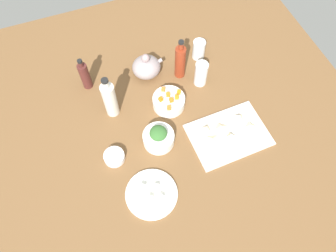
# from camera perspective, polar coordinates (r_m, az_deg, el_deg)

# --- Properties ---
(tabletop) EXTENTS (1.90, 1.90, 0.03)m
(tabletop) POSITION_cam_1_polar(r_m,az_deg,el_deg) (1.51, 0.00, -1.19)
(tabletop) COLOR brown
(tabletop) RESTS_ON ground
(cutting_board) EXTENTS (0.36, 0.26, 0.01)m
(cutting_board) POSITION_cam_1_polar(r_m,az_deg,el_deg) (1.51, 10.74, -1.54)
(cutting_board) COLOR silver
(cutting_board) RESTS_ON tabletop
(plate_tofu) EXTENTS (0.22, 0.22, 0.01)m
(plate_tofu) POSITION_cam_1_polar(r_m,az_deg,el_deg) (1.37, -2.95, -12.02)
(plate_tofu) COLOR white
(plate_tofu) RESTS_ON tabletop
(bowl_greens) EXTENTS (0.14, 0.14, 0.06)m
(bowl_greens) POSITION_cam_1_polar(r_m,az_deg,el_deg) (1.44, -1.68, -2.22)
(bowl_greens) COLOR white
(bowl_greens) RESTS_ON tabletop
(bowl_carrots) EXTENTS (0.16, 0.16, 0.06)m
(bowl_carrots) POSITION_cam_1_polar(r_m,az_deg,el_deg) (1.54, 0.14, 4.37)
(bowl_carrots) COLOR white
(bowl_carrots) RESTS_ON tabletop
(bowl_small_side) EXTENTS (0.09, 0.09, 0.03)m
(bowl_small_side) POSITION_cam_1_polar(r_m,az_deg,el_deg) (1.44, -9.55, -5.46)
(bowl_small_side) COLOR white
(bowl_small_side) RESTS_ON tabletop
(teapot) EXTENTS (0.16, 0.14, 0.14)m
(teapot) POSITION_cam_1_polar(r_m,az_deg,el_deg) (1.64, -3.86, 10.48)
(teapot) COLOR gray
(teapot) RESTS_ON tabletop
(bottle_0) EXTENTS (0.06, 0.06, 0.25)m
(bottle_0) POSITION_cam_1_polar(r_m,az_deg,el_deg) (1.48, -10.32, 4.72)
(bottle_0) COLOR silver
(bottle_0) RESTS_ON tabletop
(bottle_1) EXTENTS (0.05, 0.05, 0.24)m
(bottle_1) POSITION_cam_1_polar(r_m,az_deg,el_deg) (1.60, 2.19, 11.44)
(bottle_1) COLOR maroon
(bottle_1) RESTS_ON tabletop
(bottle_2) EXTENTS (0.05, 0.05, 0.19)m
(bottle_2) POSITION_cam_1_polar(r_m,az_deg,el_deg) (1.62, -14.60, 8.70)
(bottle_2) COLOR #512320
(bottle_2) RESTS_ON tabletop
(drinking_glass_0) EXTENTS (0.06, 0.06, 0.14)m
(drinking_glass_0) POSITION_cam_1_polar(r_m,az_deg,el_deg) (1.60, 5.89, 9.25)
(drinking_glass_0) COLOR white
(drinking_glass_0) RESTS_ON tabletop
(drinking_glass_1) EXTENTS (0.06, 0.06, 0.11)m
(drinking_glass_1) POSITION_cam_1_polar(r_m,az_deg,el_deg) (1.72, 5.51, 13.42)
(drinking_glass_1) COLOR white
(drinking_glass_1) RESTS_ON tabletop
(carrot_cube_0) EXTENTS (0.02, 0.02, 0.02)m
(carrot_cube_0) POSITION_cam_1_polar(r_m,az_deg,el_deg) (1.52, 0.01, 5.61)
(carrot_cube_0) COLOR orange
(carrot_cube_0) RESTS_ON bowl_carrots
(carrot_cube_1) EXTENTS (0.02, 0.02, 0.02)m
(carrot_cube_1) POSITION_cam_1_polar(r_m,az_deg,el_deg) (1.51, 1.58, 5.18)
(carrot_cube_1) COLOR orange
(carrot_cube_1) RESTS_ON bowl_carrots
(carrot_cube_2) EXTENTS (0.02, 0.02, 0.02)m
(carrot_cube_2) POSITION_cam_1_polar(r_m,az_deg,el_deg) (1.50, 0.59, 4.63)
(carrot_cube_2) COLOR orange
(carrot_cube_2) RESTS_ON bowl_carrots
(carrot_cube_3) EXTENTS (0.02, 0.02, 0.02)m
(carrot_cube_3) POSITION_cam_1_polar(r_m,az_deg,el_deg) (1.51, -1.31, 4.79)
(carrot_cube_3) COLOR orange
(carrot_cube_3) RESTS_ON bowl_carrots
(carrot_cube_4) EXTENTS (0.02, 0.02, 0.02)m
(carrot_cube_4) POSITION_cam_1_polar(r_m,az_deg,el_deg) (1.48, 0.19, 3.25)
(carrot_cube_4) COLOR orange
(carrot_cube_4) RESTS_ON bowl_carrots
(carrot_cube_5) EXTENTS (0.02, 0.02, 0.02)m
(carrot_cube_5) POSITION_cam_1_polar(r_m,az_deg,el_deg) (1.53, 1.96, 6.07)
(carrot_cube_5) COLOR orange
(carrot_cube_5) RESTS_ON bowl_carrots
(carrot_cube_6) EXTENTS (0.02, 0.02, 0.02)m
(carrot_cube_6) POSITION_cam_1_polar(r_m,az_deg,el_deg) (1.54, -0.86, 6.57)
(carrot_cube_6) COLOR orange
(carrot_cube_6) RESTS_ON bowl_carrots
(chopped_greens_mound) EXTENTS (0.08, 0.08, 0.04)m
(chopped_greens_mound) POSITION_cam_1_polar(r_m,az_deg,el_deg) (1.40, -1.74, -1.26)
(chopped_greens_mound) COLOR #35672D
(chopped_greens_mound) RESTS_ON bowl_greens
(tofu_cube_0) EXTENTS (0.03, 0.03, 0.02)m
(tofu_cube_0) POSITION_cam_1_polar(r_m,az_deg,el_deg) (1.36, -2.07, -10.85)
(tofu_cube_0) COLOR white
(tofu_cube_0) RESTS_ON plate_tofu
(tofu_cube_1) EXTENTS (0.03, 0.03, 0.02)m
(tofu_cube_1) POSITION_cam_1_polar(r_m,az_deg,el_deg) (1.35, -3.06, -12.85)
(tofu_cube_1) COLOR #F9F5CD
(tofu_cube_1) RESTS_ON plate_tofu
(tofu_cube_2) EXTENTS (0.03, 0.03, 0.02)m
(tofu_cube_2) POSITION_cam_1_polar(r_m,az_deg,el_deg) (1.37, -4.49, -10.81)
(tofu_cube_2) COLOR white
(tofu_cube_2) RESTS_ON plate_tofu
(tofu_cube_3) EXTENTS (0.03, 0.03, 0.02)m
(tofu_cube_3) POSITION_cam_1_polar(r_m,az_deg,el_deg) (1.35, -1.22, -12.68)
(tofu_cube_3) COLOR white
(tofu_cube_3) RESTS_ON plate_tofu
(dumpling_0) EXTENTS (0.06, 0.06, 0.02)m
(dumpling_0) POSITION_cam_1_polar(r_m,az_deg,el_deg) (1.53, 14.58, 0.02)
(dumpling_0) COLOR beige
(dumpling_0) RESTS_ON cutting_board
(dumpling_1) EXTENTS (0.05, 0.05, 0.03)m
(dumpling_1) POSITION_cam_1_polar(r_m,az_deg,el_deg) (1.54, 12.55, 1.63)
(dumpling_1) COLOR beige
(dumpling_1) RESTS_ON cutting_board
(dumpling_2) EXTENTS (0.05, 0.04, 0.03)m
(dumpling_2) POSITION_cam_1_polar(r_m,az_deg,el_deg) (1.48, 11.18, -1.69)
(dumpling_2) COLOR beige
(dumpling_2) RESTS_ON cutting_board
(dumpling_3) EXTENTS (0.05, 0.05, 0.02)m
(dumpling_3) POSITION_cam_1_polar(r_m,az_deg,el_deg) (1.50, 9.48, -0.18)
(dumpling_3) COLOR beige
(dumpling_3) RESTS_ON cutting_board
(dumpling_4) EXTENTS (0.06, 0.06, 0.03)m
(dumpling_4) POSITION_cam_1_polar(r_m,az_deg,el_deg) (1.48, 6.83, -0.40)
(dumpling_4) COLOR beige
(dumpling_4) RESTS_ON cutting_board
(dumpling_5) EXTENTS (0.08, 0.08, 0.02)m
(dumpling_5) POSITION_cam_1_polar(r_m,az_deg,el_deg) (1.46, 7.88, -2.45)
(dumpling_5) COLOR beige
(dumpling_5) RESTS_ON cutting_board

